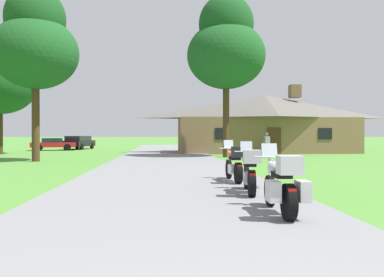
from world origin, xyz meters
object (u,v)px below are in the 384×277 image
(bystander_gray_shirt_near_lodge, at_px, (267,142))
(parked_red_sedan_far_left, at_px, (53,144))
(tree_left_near, at_px, (35,43))
(tree_left_far, at_px, (0,75))
(motorcycle_silver_nearest_to_camera, at_px, (282,185))
(motorcycle_black_second_in_row, at_px, (250,171))
(motorcycle_orange_farthest_in_row, at_px, (234,164))
(parked_black_suv_far_left, at_px, (79,142))
(tree_by_lodge_front, at_px, (226,47))

(bystander_gray_shirt_near_lodge, distance_m, parked_red_sedan_far_left, 21.16)
(bystander_gray_shirt_near_lodge, relative_size, tree_left_near, 0.17)
(tree_left_near, relative_size, parked_red_sedan_far_left, 2.22)
(tree_left_far, bearing_deg, motorcycle_silver_nearest_to_camera, -59.63)
(motorcycle_black_second_in_row, relative_size, motorcycle_orange_farthest_in_row, 1.00)
(motorcycle_black_second_in_row, xyz_separation_m, parked_black_suv_far_left, (-11.09, 33.52, 0.16))
(parked_black_suv_far_left, distance_m, parked_red_sedan_far_left, 3.58)
(tree_left_near, xyz_separation_m, tree_left_far, (-5.51, 9.00, -0.54))
(tree_left_far, bearing_deg, parked_red_sedan_far_left, 74.58)
(motorcycle_silver_nearest_to_camera, height_order, tree_left_far, tree_left_far)
(motorcycle_orange_farthest_in_row, distance_m, tree_by_lodge_front, 16.54)
(motorcycle_orange_farthest_in_row, bearing_deg, motorcycle_silver_nearest_to_camera, -93.01)
(tree_by_lodge_front, height_order, parked_red_sedan_far_left, tree_by_lodge_front)
(motorcycle_orange_farthest_in_row, bearing_deg, parked_red_sedan_far_left, 112.65)
(tree_left_far, xyz_separation_m, parked_red_sedan_far_left, (2.09, 7.59, -5.61))
(motorcycle_orange_farthest_in_row, distance_m, tree_left_far, 25.88)
(parked_black_suv_far_left, bearing_deg, tree_left_near, -74.15)
(tree_left_near, relative_size, tree_left_far, 1.00)
(motorcycle_black_second_in_row, relative_size, bystander_gray_shirt_near_lodge, 1.24)
(motorcycle_orange_farthest_in_row, relative_size, tree_by_lodge_front, 0.19)
(motorcycle_orange_farthest_in_row, xyz_separation_m, tree_left_near, (-9.58, 11.25, 6.17))
(motorcycle_orange_farthest_in_row, relative_size, parked_black_suv_far_left, 0.43)
(tree_left_near, height_order, parked_black_suv_far_left, tree_left_near)
(tree_left_near, distance_m, tree_by_lodge_front, 12.18)
(tree_left_near, height_order, parked_red_sedan_far_left, tree_left_near)
(parked_black_suv_far_left, bearing_deg, motorcycle_orange_farthest_in_row, -58.90)
(motorcycle_orange_farthest_in_row, xyz_separation_m, parked_red_sedan_far_left, (-13.00, 27.84, 0.02))
(motorcycle_silver_nearest_to_camera, bearing_deg, parked_black_suv_far_left, 108.95)
(tree_left_far, bearing_deg, motorcycle_orange_farthest_in_row, -53.31)
(tree_left_near, bearing_deg, bystander_gray_shirt_near_lodge, 23.10)
(tree_by_lodge_front, height_order, parked_black_suv_far_left, tree_by_lodge_front)
(motorcycle_black_second_in_row, xyz_separation_m, bystander_gray_shirt_near_lodge, (5.65, 20.33, 0.33))
(motorcycle_silver_nearest_to_camera, xyz_separation_m, tree_left_near, (-9.52, 16.65, 6.18))
(parked_red_sedan_far_left, bearing_deg, tree_left_far, 151.71)
(parked_red_sedan_far_left, bearing_deg, motorcycle_black_second_in_row, -169.87)
(bystander_gray_shirt_near_lodge, bearing_deg, parked_red_sedan_far_left, -41.67)
(tree_by_lodge_front, bearing_deg, tree_left_near, -162.63)
(motorcycle_silver_nearest_to_camera, bearing_deg, tree_left_near, 121.70)
(parked_red_sedan_far_left, bearing_deg, bystander_gray_shirt_near_lodge, -131.46)
(tree_by_lodge_front, distance_m, parked_red_sedan_far_left, 21.01)
(motorcycle_black_second_in_row, height_order, tree_left_near, tree_left_near)
(tree_left_near, bearing_deg, motorcycle_silver_nearest_to_camera, -60.25)
(motorcycle_orange_farthest_in_row, relative_size, bystander_gray_shirt_near_lodge, 1.24)
(motorcycle_orange_farthest_in_row, height_order, tree_by_lodge_front, tree_by_lodge_front)
(motorcycle_orange_farthest_in_row, height_order, bystander_gray_shirt_near_lodge, bystander_gray_shirt_near_lodge)
(tree_left_far, height_order, parked_black_suv_far_left, tree_left_far)
(motorcycle_black_second_in_row, distance_m, motorcycle_orange_farthest_in_row, 2.61)
(motorcycle_silver_nearest_to_camera, distance_m, motorcycle_orange_farthest_in_row, 5.40)
(bystander_gray_shirt_near_lodge, xyz_separation_m, tree_by_lodge_front, (-3.56, -2.84, 6.60))
(bystander_gray_shirt_near_lodge, bearing_deg, tree_left_far, -20.09)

